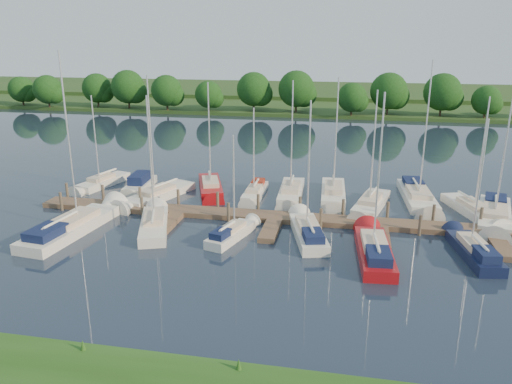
% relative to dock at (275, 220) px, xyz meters
% --- Properties ---
extents(ground, '(260.00, 260.00, 0.00)m').
position_rel_dock_xyz_m(ground, '(0.00, -7.31, -0.20)').
color(ground, '#1B2536').
rests_on(ground, ground).
extents(dock, '(40.00, 6.00, 0.40)m').
position_rel_dock_xyz_m(dock, '(0.00, 0.00, 0.00)').
color(dock, brown).
rests_on(dock, ground).
extents(mooring_pilings, '(38.24, 2.84, 2.00)m').
position_rel_dock_xyz_m(mooring_pilings, '(0.00, 1.13, 0.40)').
color(mooring_pilings, '#473D33').
rests_on(mooring_pilings, ground).
extents(far_shore, '(180.00, 30.00, 0.60)m').
position_rel_dock_xyz_m(far_shore, '(0.00, 67.69, 0.10)').
color(far_shore, '#23441A').
rests_on(far_shore, ground).
extents(distant_hill, '(220.00, 40.00, 1.40)m').
position_rel_dock_xyz_m(distant_hill, '(0.00, 92.69, 0.50)').
color(distant_hill, '#324B21').
rests_on(distant_hill, ground).
extents(treeline, '(145.07, 9.66, 8.30)m').
position_rel_dock_xyz_m(treeline, '(-2.65, 54.63, 3.84)').
color(treeline, '#38281C').
rests_on(treeline, ground).
extents(sailboat_n_0, '(3.10, 7.14, 9.18)m').
position_rel_dock_xyz_m(sailboat_n_0, '(-18.13, 6.56, 0.08)').
color(sailboat_n_0, silver).
rests_on(sailboat_n_0, ground).
extents(motorboat, '(2.14, 6.14, 1.90)m').
position_rel_dock_xyz_m(motorboat, '(-14.08, 6.26, 0.18)').
color(motorboat, silver).
rests_on(motorboat, ground).
extents(sailboat_n_2, '(4.61, 8.92, 11.30)m').
position_rel_dock_xyz_m(sailboat_n_2, '(-11.36, 3.74, 0.07)').
color(sailboat_n_2, silver).
rests_on(sailboat_n_2, ground).
extents(sailboat_n_3, '(4.16, 8.22, 10.51)m').
position_rel_dock_xyz_m(sailboat_n_3, '(-7.26, 7.10, 0.07)').
color(sailboat_n_3, maroon).
rests_on(sailboat_n_3, ground).
extents(sailboat_n_4, '(1.60, 6.55, 8.43)m').
position_rel_dock_xyz_m(sailboat_n_4, '(-2.89, 6.35, 0.11)').
color(sailboat_n_4, silver).
rests_on(sailboat_n_4, ground).
extents(sailboat_n_5, '(2.35, 8.50, 10.85)m').
position_rel_dock_xyz_m(sailboat_n_5, '(0.40, 6.72, 0.08)').
color(sailboat_n_5, silver).
rests_on(sailboat_n_5, ground).
extents(sailboat_n_6, '(2.42, 8.74, 11.22)m').
position_rel_dock_xyz_m(sailboat_n_6, '(4.19, 7.08, 0.08)').
color(sailboat_n_6, silver).
rests_on(sailboat_n_6, ground).
extents(sailboat_n_7, '(3.52, 8.17, 10.37)m').
position_rel_dock_xyz_m(sailboat_n_7, '(7.39, 4.74, 0.08)').
color(sailboat_n_7, silver).
rests_on(sailboat_n_7, ground).
extents(sailboat_n_8, '(2.92, 10.09, 12.63)m').
position_rel_dock_xyz_m(sailboat_n_8, '(11.60, 7.67, 0.12)').
color(sailboat_n_8, silver).
rests_on(sailboat_n_8, ground).
extents(sailboat_n_9, '(3.82, 7.80, 9.97)m').
position_rel_dock_xyz_m(sailboat_n_9, '(15.62, 5.03, 0.07)').
color(sailboat_n_9, silver).
rests_on(sailboat_n_9, ground).
extents(sailboat_n_10, '(4.23, 9.88, 12.30)m').
position_rel_dock_xyz_m(sailboat_n_10, '(17.04, 3.86, 0.11)').
color(sailboat_n_10, silver).
rests_on(sailboat_n_10, ground).
extents(sailboat_s_0, '(3.57, 10.85, 13.56)m').
position_rel_dock_xyz_m(sailboat_s_0, '(-14.50, -4.63, 0.13)').
color(sailboat_s_0, silver).
rests_on(sailboat_s_0, ground).
extents(sailboat_s_1, '(4.06, 8.02, 10.46)m').
position_rel_dock_xyz_m(sailboat_s_1, '(-8.78, -3.04, 0.09)').
color(sailboat_s_1, silver).
rests_on(sailboat_s_1, ground).
extents(sailboat_s_2, '(2.77, 6.03, 7.87)m').
position_rel_dock_xyz_m(sailboat_s_2, '(-2.56, -3.75, 0.12)').
color(sailboat_s_2, silver).
rests_on(sailboat_s_2, ground).
extents(sailboat_s_3, '(3.54, 8.03, 10.22)m').
position_rel_dock_xyz_m(sailboat_s_3, '(2.79, -2.42, 0.13)').
color(sailboat_s_3, silver).
rests_on(sailboat_s_3, ground).
extents(sailboat_s_4, '(2.61, 8.75, 11.19)m').
position_rel_dock_xyz_m(sailboat_s_4, '(7.41, -4.93, 0.14)').
color(sailboat_s_4, maroon).
rests_on(sailboat_s_4, ground).
extents(sailboat_s_5, '(2.71, 7.39, 9.51)m').
position_rel_dock_xyz_m(sailboat_s_5, '(13.88, -3.66, 0.13)').
color(sailboat_s_5, '#101736').
rests_on(sailboat_s_5, ground).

